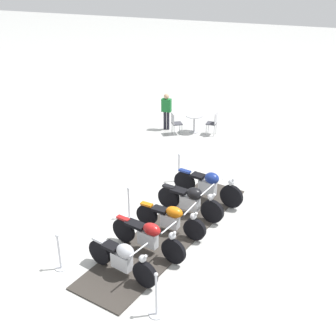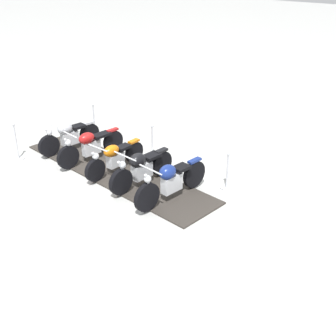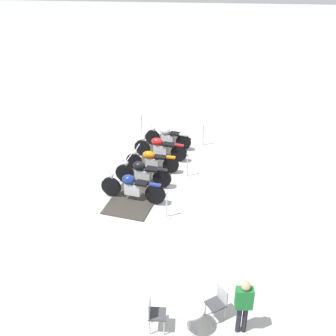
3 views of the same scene
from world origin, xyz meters
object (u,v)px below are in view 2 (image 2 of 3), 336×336
motorcycle_copper (114,157)px  stanchion_right_front (17,148)px  motorcycle_maroon (90,145)px  motorcycle_navy (171,181)px  stanchion_left_rear (227,177)px  stanchion_left_front (94,122)px  stanchion_left_mid (152,147)px  motorcycle_chrome (69,136)px  motorcycle_black (141,168)px

motorcycle_copper → stanchion_right_front: stanchion_right_front is taller
motorcycle_maroon → motorcycle_navy: bearing=91.6°
motorcycle_maroon → motorcycle_copper: size_ratio=1.05×
motorcycle_copper → stanchion_left_rear: (-0.85, 2.96, -0.15)m
stanchion_left_front → stanchion_right_front: bearing=-11.8°
motorcycle_copper → stanchion_left_mid: size_ratio=2.07×
motorcycle_chrome → stanchion_left_rear: bearing=109.9°
motorcycle_chrome → stanchion_left_rear: 5.04m
motorcycle_maroon → stanchion_right_front: 2.17m
motorcycle_navy → stanchion_left_mid: 2.56m
stanchion_left_front → stanchion_left_mid: bearing=78.2°
motorcycle_maroon → stanchion_left_rear: (-0.63, 3.99, -0.19)m
stanchion_right_front → motorcycle_navy: bearing=94.0°
motorcycle_navy → stanchion_left_front: bearing=-105.6°
motorcycle_chrome → motorcycle_navy: bearing=93.3°
stanchion_left_front → stanchion_left_rear: (1.12, 5.34, -0.04)m
stanchion_left_front → motorcycle_chrome: bearing=11.5°
motorcycle_chrome → motorcycle_copper: bearing=93.4°
motorcycle_black → motorcycle_maroon: bearing=-90.5°
motorcycle_copper → motorcycle_chrome: bearing=-94.1°
motorcycle_black → stanchion_left_mid: motorcycle_black is taller
motorcycle_black → stanchion_left_mid: (-1.62, -0.74, -0.19)m
stanchion_left_mid → stanchion_left_rear: (0.56, 2.67, -0.01)m
motorcycle_copper → stanchion_right_front: bearing=-67.4°
motorcycle_chrome → motorcycle_maroon: bearing=93.4°
motorcycle_chrome → stanchion_left_rear: stanchion_left_rear is taller
motorcycle_chrome → stanchion_left_front: stanchion_left_front is taller
motorcycle_chrome → motorcycle_copper: (0.43, 2.07, -0.02)m
motorcycle_maroon → stanchion_left_mid: (-1.19, 1.33, -0.19)m
motorcycle_copper → stanchion_left_front: stanchion_left_front is taller
motorcycle_chrome → motorcycle_navy: motorcycle_navy is taller
motorcycle_chrome → motorcycle_black: size_ratio=0.96×
motorcycle_maroon → stanchion_left_mid: bearing=145.4°
motorcycle_chrome → stanchion_left_front: (-1.53, -0.31, -0.14)m
motorcycle_black → motorcycle_copper: bearing=-90.3°
stanchion_left_mid → stanchion_left_front: 2.73m
motorcycle_chrome → motorcycle_black: motorcycle_black is taller
stanchion_right_front → motorcycle_chrome: bearing=144.0°
motorcycle_maroon → stanchion_left_rear: motorcycle_maroon is taller
motorcycle_navy → stanchion_left_mid: bearing=-123.4°
stanchion_left_rear → stanchion_right_front: size_ratio=0.90×
motorcycle_chrome → stanchion_right_front: stanchion_right_front is taller
motorcycle_chrome → stanchion_left_front: bearing=-153.3°
motorcycle_copper → motorcycle_navy: size_ratio=0.90×
stanchion_left_mid → stanchion_left_front: (-0.56, -2.67, 0.03)m
motorcycle_navy → stanchion_right_front: size_ratio=2.07×
motorcycle_black → stanchion_left_front: (-2.17, -3.41, -0.15)m
motorcycle_copper → motorcycle_navy: (0.43, 2.06, 0.07)m
motorcycle_copper → motorcycle_black: bearing=86.2°
stanchion_left_mid → stanchion_right_front: size_ratio=0.91×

